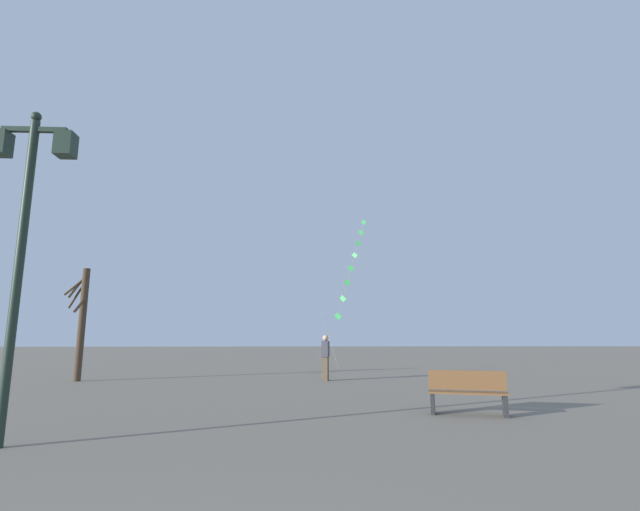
{
  "coord_description": "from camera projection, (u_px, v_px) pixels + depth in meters",
  "views": [
    {
      "loc": [
        0.96,
        -1.06,
        1.55
      ],
      "look_at": [
        1.96,
        18.27,
        5.05
      ],
      "focal_mm": 26.03,
      "sensor_mm": 36.0,
      "label": 1
    }
  ],
  "objects": [
    {
      "name": "bare_tree",
      "position": [
        81.0,
        320.0,
        17.71
      ],
      "size": [
        0.96,
        1.42,
        4.26
      ],
      "color": "#423323",
      "rests_on": "ground_plane"
    },
    {
      "name": "twin_lantern_lamp_post",
      "position": [
        26.0,
        208.0,
        7.34
      ],
      "size": [
        1.31,
        0.28,
        5.24
      ],
      "color": "#1E2D23",
      "rests_on": "ground_plane"
    },
    {
      "name": "park_bench",
      "position": [
        468.0,
        392.0,
        9.73
      ],
      "size": [
        1.66,
        0.91,
        0.89
      ],
      "rotation": [
        0.0,
        0.0,
        -0.32
      ],
      "color": "brown",
      "rests_on": "ground_plane"
    },
    {
      "name": "kite_flyer",
      "position": [
        326.0,
        356.0,
        17.71
      ],
      "size": [
        0.33,
        0.63,
        1.71
      ],
      "rotation": [
        0.0,
        0.0,
        1.31
      ],
      "color": "brown",
      "rests_on": "ground_plane"
    },
    {
      "name": "ground_plane",
      "position": [
        274.0,
        375.0,
        20.38
      ],
      "size": [
        160.0,
        160.0,
        0.0
      ],
      "primitive_type": "plane",
      "color": "#756B5B"
    },
    {
      "name": "kite_train",
      "position": [
        350.0,
        274.0,
        25.51
      ],
      "size": [
        3.54,
        10.25,
        9.4
      ],
      "color": "brown",
      "rests_on": "ground_plane"
    }
  ]
}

